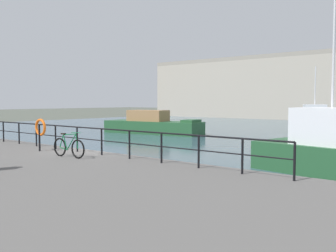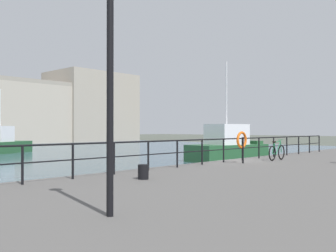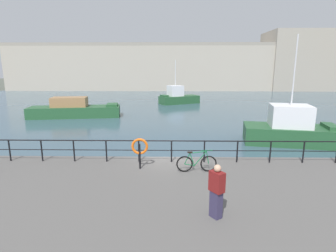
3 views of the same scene
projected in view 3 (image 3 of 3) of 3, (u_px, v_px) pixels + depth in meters
ground_plane at (170, 174)px, 13.93m from camera, size 240.00×240.00×0.00m
water_basin at (172, 101)px, 43.43m from camera, size 80.00×60.00×0.01m
quay_promenade at (168, 248)px, 7.49m from camera, size 56.00×13.00×0.92m
harbor_building at (202, 67)px, 65.30m from camera, size 77.33×11.59×13.65m
moored_green_narrowboat at (75, 110)px, 29.56m from camera, size 9.93×3.92×2.19m
moored_small_launch at (178, 97)px, 40.45m from camera, size 6.32×4.73×6.39m
moored_harbor_tender at (290, 129)px, 19.26m from camera, size 6.66×3.90×7.55m
quay_railing at (139, 147)px, 12.87m from camera, size 22.06×0.07×1.08m
parked_bicycle at (197, 163)px, 11.70m from camera, size 1.77×0.17×0.98m
life_ring_stand at (140, 147)px, 11.98m from camera, size 0.75×0.16×1.40m
standing_person at (217, 191)px, 8.03m from camera, size 0.48×0.52×1.69m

